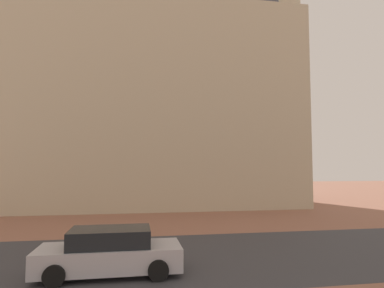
% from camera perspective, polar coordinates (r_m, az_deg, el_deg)
% --- Properties ---
extents(ground_plane, '(120.00, 120.00, 0.00)m').
position_cam_1_polar(ground_plane, '(13.70, 1.16, -18.62)').
color(ground_plane, '#93604C').
extents(street_asphalt_strip, '(120.00, 7.76, 0.00)m').
position_cam_1_polar(street_asphalt_strip, '(13.51, 1.33, -18.82)').
color(street_asphalt_strip, '#38383D').
rests_on(street_asphalt_strip, ground_plane).
extents(landmark_building, '(29.27, 12.55, 38.14)m').
position_cam_1_polar(landmark_building, '(31.90, -9.59, 8.98)').
color(landmark_building, beige).
rests_on(landmark_building, ground_plane).
extents(car_silver, '(4.54, 2.00, 1.46)m').
position_cam_1_polar(car_silver, '(11.48, -14.05, -17.78)').
color(car_silver, '#B2B2BC').
rests_on(car_silver, ground_plane).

